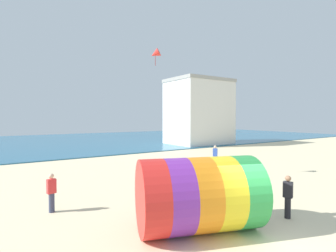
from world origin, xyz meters
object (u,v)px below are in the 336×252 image
Objects in this scene: giant_inflatable_tube at (199,194)px; kite_red_delta at (155,54)px; kite_handler at (288,196)px; bystander_mid_beach at (52,192)px; bystander_near_water at (215,156)px.

kite_red_delta is at bearing 70.28° from giant_inflatable_tube.
kite_handler is 1.54× the size of kite_red_delta.
kite_handler is at bearing -37.38° from bystander_mid_beach.
bystander_mid_beach is (-13.37, -3.81, -0.06)m from bystander_near_water.
kite_handler is 10.04m from bystander_mid_beach.
kite_red_delta reaches higher than bystander_near_water.
kite_red_delta is (-1.03, 8.90, 7.45)m from kite_handler.
kite_red_delta reaches higher than bystander_mid_beach.
giant_inflatable_tube is at bearing 164.22° from kite_handler.
kite_handler is 11.65m from kite_red_delta.
bystander_mid_beach is (-7.98, 6.09, -0.04)m from kite_handler.
kite_handler is (3.83, -1.08, -0.44)m from giant_inflatable_tube.
kite_handler is at bearing -118.58° from bystander_near_water.
kite_red_delta is at bearing 21.98° from bystander_mid_beach.
kite_red_delta is (2.80, 7.81, 7.01)m from giant_inflatable_tube.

